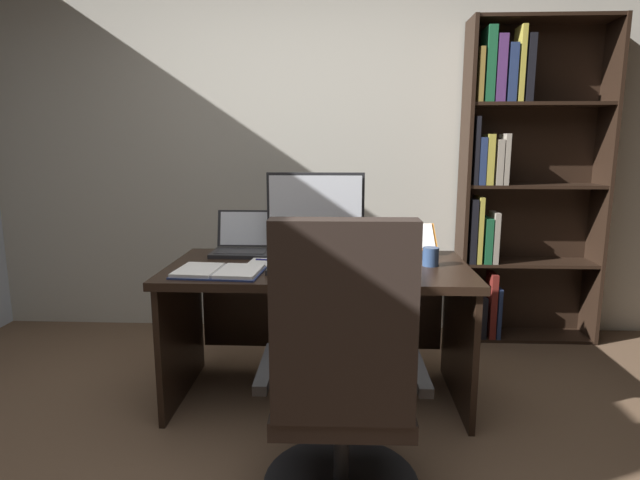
# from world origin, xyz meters

# --- Properties ---
(wall_back) EXTENTS (5.29, 0.12, 2.69)m
(wall_back) POSITION_xyz_m (0.00, 1.98, 1.34)
(wall_back) COLOR beige
(wall_back) RESTS_ON ground
(desk) EXTENTS (1.52, 0.77, 0.72)m
(desk) POSITION_xyz_m (0.04, 0.91, 0.52)
(desk) COLOR black
(desk) RESTS_ON ground
(bookshelf) EXTENTS (0.92, 0.27, 2.11)m
(bookshelf) POSITION_xyz_m (1.29, 1.77, 1.07)
(bookshelf) COLOR black
(bookshelf) RESTS_ON ground
(office_chair) EXTENTS (0.62, 0.60, 1.10)m
(office_chair) POSITION_xyz_m (0.16, -0.03, 0.47)
(office_chair) COLOR #232326
(office_chair) RESTS_ON ground
(monitor) EXTENTS (0.54, 0.16, 0.45)m
(monitor) POSITION_xyz_m (0.01, 1.09, 0.96)
(monitor) COLOR #232326
(monitor) RESTS_ON desk
(laptop) EXTENTS (0.32, 0.28, 0.23)m
(laptop) POSITION_xyz_m (-0.40, 1.09, 0.77)
(laptop) COLOR #232326
(laptop) RESTS_ON desk
(keyboard) EXTENTS (0.42, 0.15, 0.02)m
(keyboard) POSITION_xyz_m (0.01, 0.68, 0.73)
(keyboard) COLOR #232326
(keyboard) RESTS_ON desk
(computer_mouse) EXTENTS (0.06, 0.10, 0.04)m
(computer_mouse) POSITION_xyz_m (0.31, 0.68, 0.74)
(computer_mouse) COLOR #232326
(computer_mouse) RESTS_ON desk
(reading_stand_with_book) EXTENTS (0.33, 0.25, 0.16)m
(reading_stand_with_book) POSITION_xyz_m (0.52, 1.14, 0.80)
(reading_stand_with_book) COLOR #232326
(reading_stand_with_book) RESTS_ON desk
(open_binder) EXTENTS (0.42, 0.30, 0.02)m
(open_binder) POSITION_xyz_m (-0.43, 0.63, 0.73)
(open_binder) COLOR navy
(open_binder) RESTS_ON desk
(notepad) EXTENTS (0.17, 0.22, 0.01)m
(notepad) POSITION_xyz_m (-0.24, 0.87, 0.73)
(notepad) COLOR white
(notepad) RESTS_ON desk
(pen) EXTENTS (0.14, 0.03, 0.01)m
(pen) POSITION_xyz_m (-0.22, 0.87, 0.74)
(pen) COLOR navy
(pen) RESTS_ON notepad
(coffee_mug) EXTENTS (0.08, 0.08, 0.09)m
(coffee_mug) POSITION_xyz_m (0.60, 0.84, 0.77)
(coffee_mug) COLOR #334C7A
(coffee_mug) RESTS_ON desk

